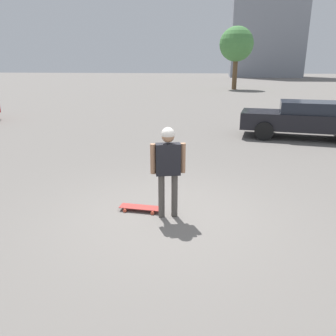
{
  "coord_description": "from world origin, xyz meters",
  "views": [
    {
      "loc": [
        0.83,
        -5.5,
        2.7
      ],
      "look_at": [
        0.0,
        0.0,
        0.94
      ],
      "focal_mm": 35.0,
      "sensor_mm": 36.0,
      "label": 1
    }
  ],
  "objects": [
    {
      "name": "car_parked_near",
      "position": [
        4.17,
        7.57,
        0.75
      ],
      "size": [
        4.93,
        2.42,
        1.4
      ],
      "rotation": [
        0.0,
        0.0,
        -3.28
      ],
      "color": "black",
      "rests_on": "ground_plane"
    },
    {
      "name": "ground_plane",
      "position": [
        0.0,
        0.0,
        0.0
      ],
      "size": [
        220.0,
        220.0,
        0.0
      ],
      "primitive_type": "plane",
      "color": "slate"
    },
    {
      "name": "skateboard",
      "position": [
        -0.57,
        0.16,
        0.07
      ],
      "size": [
        0.82,
        0.33,
        0.08
      ],
      "rotation": [
        0.0,
        0.0,
        -3.2
      ],
      "color": "#A5332D",
      "rests_on": "ground_plane"
    },
    {
      "name": "person",
      "position": [
        0.0,
        0.0,
        1.06
      ],
      "size": [
        0.61,
        0.31,
        1.68
      ],
      "rotation": [
        0.0,
        0.0,
        0.26
      ],
      "color": "#4C4742",
      "rests_on": "ground_plane"
    },
    {
      "name": "tree_distant",
      "position": [
        2.56,
        34.03,
        4.87
      ],
      "size": [
        3.77,
        3.77,
        6.81
      ],
      "color": "brown",
      "rests_on": "ground_plane"
    }
  ]
}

